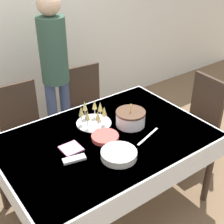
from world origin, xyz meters
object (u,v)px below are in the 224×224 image
(dining_chair_far_left, at_px, (24,127))
(plate_stack_main, at_px, (119,155))
(dining_chair_right_end, at_px, (198,118))
(birthday_cake, at_px, (131,118))
(champagne_tray, at_px, (93,115))
(dining_chair_far_right, at_px, (88,105))
(plate_stack_dessert, at_px, (105,137))
(person_standing, at_px, (54,62))

(dining_chair_far_left, xyz_separation_m, plate_stack_main, (0.29, -1.16, 0.26))
(dining_chair_right_end, xyz_separation_m, birthday_cake, (-0.88, 0.04, 0.30))
(champagne_tray, height_order, plate_stack_main, champagne_tray)
(birthday_cake, bearing_deg, champagne_tray, 140.29)
(birthday_cake, bearing_deg, plate_stack_main, -139.72)
(dining_chair_far_right, bearing_deg, dining_chair_right_end, -48.98)
(dining_chair_far_right, distance_m, birthday_cake, 0.92)
(dining_chair_far_right, xyz_separation_m, champagne_tray, (-0.35, -0.66, 0.32))
(dining_chair_far_left, bearing_deg, champagne_tray, -58.74)
(dining_chair_far_left, xyz_separation_m, dining_chair_far_right, (0.75, -0.00, 0.00))
(dining_chair_right_end, height_order, plate_stack_dessert, dining_chair_right_end)
(champagne_tray, xyz_separation_m, person_standing, (0.06, 0.79, 0.22))
(champagne_tray, bearing_deg, person_standing, 85.76)
(dining_chair_right_end, height_order, plate_stack_main, dining_chair_right_end)
(champagne_tray, xyz_separation_m, plate_stack_dessert, (-0.05, -0.25, -0.07))
(dining_chair_far_left, relative_size, plate_stack_dessert, 4.26)
(dining_chair_far_right, distance_m, champagne_tray, 0.81)
(dining_chair_right_end, bearing_deg, champagne_tray, 168.03)
(person_standing, bearing_deg, dining_chair_right_end, -43.79)
(champagne_tray, height_order, plate_stack_dessert, champagne_tray)
(dining_chair_far_right, bearing_deg, champagne_tray, -117.90)
(dining_chair_far_right, height_order, birthday_cake, birthday_cake)
(plate_stack_main, bearing_deg, dining_chair_far_left, 104.19)
(dining_chair_far_left, bearing_deg, birthday_cake, -53.20)
(plate_stack_main, xyz_separation_m, person_standing, (0.16, 1.29, 0.28))
(dining_chair_right_end, distance_m, plate_stack_dessert, 1.21)
(plate_stack_dessert, xyz_separation_m, person_standing, (0.11, 1.04, 0.29))
(plate_stack_main, bearing_deg, plate_stack_dessert, 77.91)
(dining_chair_far_right, distance_m, dining_chair_right_end, 1.19)
(dining_chair_far_left, relative_size, plate_stack_main, 3.50)
(plate_stack_main, bearing_deg, dining_chair_far_right, 68.61)
(dining_chair_right_end, relative_size, person_standing, 0.54)
(dining_chair_far_right, height_order, plate_stack_dessert, dining_chair_far_right)
(dining_chair_far_left, relative_size, champagne_tray, 3.08)
(dining_chair_right_end, height_order, person_standing, person_standing)
(champagne_tray, bearing_deg, dining_chair_far_left, 121.26)
(birthday_cake, bearing_deg, person_standing, 100.71)
(plate_stack_main, relative_size, plate_stack_dessert, 1.21)
(dining_chair_far_left, distance_m, plate_stack_dessert, 1.00)
(dining_chair_far_right, distance_m, plate_stack_main, 1.27)
(plate_stack_main, bearing_deg, birthday_cake, 40.28)
(dining_chair_right_end, height_order, champagne_tray, dining_chair_right_end)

